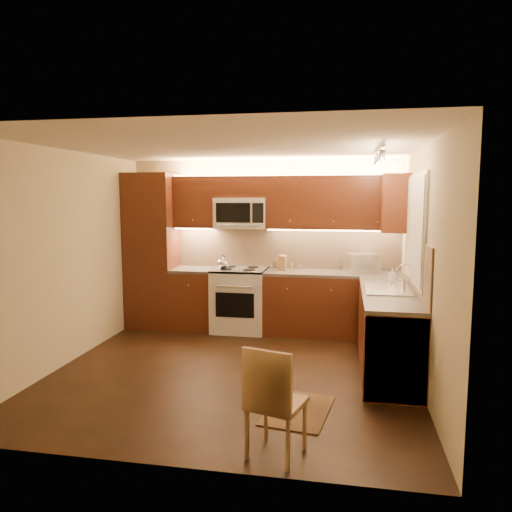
% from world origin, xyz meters
% --- Properties ---
extents(floor, '(4.00, 4.00, 0.01)m').
position_xyz_m(floor, '(0.00, 0.00, 0.00)').
color(floor, black).
rests_on(floor, ground).
extents(ceiling, '(4.00, 4.00, 0.01)m').
position_xyz_m(ceiling, '(0.00, 0.00, 2.50)').
color(ceiling, beige).
rests_on(ceiling, ground).
extents(wall_back, '(4.00, 0.01, 2.50)m').
position_xyz_m(wall_back, '(0.00, 2.00, 1.25)').
color(wall_back, '#BDB28A').
rests_on(wall_back, ground).
extents(wall_front, '(4.00, 0.01, 2.50)m').
position_xyz_m(wall_front, '(0.00, -2.00, 1.25)').
color(wall_front, '#BDB28A').
rests_on(wall_front, ground).
extents(wall_left, '(0.01, 4.00, 2.50)m').
position_xyz_m(wall_left, '(-2.00, 0.00, 1.25)').
color(wall_left, '#BDB28A').
rests_on(wall_left, ground).
extents(wall_right, '(0.01, 4.00, 2.50)m').
position_xyz_m(wall_right, '(2.00, 0.00, 1.25)').
color(wall_right, '#BDB28A').
rests_on(wall_right, ground).
extents(pantry, '(0.70, 0.60, 2.30)m').
position_xyz_m(pantry, '(-1.65, 1.70, 1.15)').
color(pantry, '#451C0E').
rests_on(pantry, floor).
extents(base_cab_back_left, '(0.62, 0.60, 0.86)m').
position_xyz_m(base_cab_back_left, '(-0.99, 1.70, 0.43)').
color(base_cab_back_left, '#451C0E').
rests_on(base_cab_back_left, floor).
extents(counter_back_left, '(0.62, 0.60, 0.04)m').
position_xyz_m(counter_back_left, '(-0.99, 1.70, 0.88)').
color(counter_back_left, '#383633').
rests_on(counter_back_left, base_cab_back_left).
extents(base_cab_back_right, '(1.92, 0.60, 0.86)m').
position_xyz_m(base_cab_back_right, '(1.04, 1.70, 0.43)').
color(base_cab_back_right, '#451C0E').
rests_on(base_cab_back_right, floor).
extents(counter_back_right, '(1.92, 0.60, 0.04)m').
position_xyz_m(counter_back_right, '(1.04, 1.70, 0.88)').
color(counter_back_right, '#383633').
rests_on(counter_back_right, base_cab_back_right).
extents(base_cab_right, '(0.60, 2.00, 0.86)m').
position_xyz_m(base_cab_right, '(1.70, 0.40, 0.43)').
color(base_cab_right, '#451C0E').
rests_on(base_cab_right, floor).
extents(counter_right, '(0.60, 2.00, 0.04)m').
position_xyz_m(counter_right, '(1.70, 0.40, 0.88)').
color(counter_right, '#383633').
rests_on(counter_right, base_cab_right).
extents(dishwasher, '(0.58, 0.60, 0.84)m').
position_xyz_m(dishwasher, '(1.70, -0.30, 0.43)').
color(dishwasher, silver).
rests_on(dishwasher, floor).
extents(backsplash_back, '(3.30, 0.02, 0.60)m').
position_xyz_m(backsplash_back, '(0.35, 1.99, 1.20)').
color(backsplash_back, tan).
rests_on(backsplash_back, wall_back).
extents(backsplash_right, '(0.02, 2.00, 0.60)m').
position_xyz_m(backsplash_right, '(1.99, 0.40, 1.20)').
color(backsplash_right, tan).
rests_on(backsplash_right, wall_right).
extents(upper_cab_back_left, '(0.62, 0.35, 0.75)m').
position_xyz_m(upper_cab_back_left, '(-0.99, 1.82, 1.88)').
color(upper_cab_back_left, '#451C0E').
rests_on(upper_cab_back_left, wall_back).
extents(upper_cab_back_right, '(1.92, 0.35, 0.75)m').
position_xyz_m(upper_cab_back_right, '(1.04, 1.82, 1.88)').
color(upper_cab_back_right, '#451C0E').
rests_on(upper_cab_back_right, wall_back).
extents(upper_cab_bridge, '(0.76, 0.35, 0.31)m').
position_xyz_m(upper_cab_bridge, '(-0.30, 1.82, 2.09)').
color(upper_cab_bridge, '#451C0E').
rests_on(upper_cab_bridge, wall_back).
extents(upper_cab_right_corner, '(0.35, 0.50, 0.75)m').
position_xyz_m(upper_cab_right_corner, '(1.82, 1.40, 1.88)').
color(upper_cab_right_corner, '#451C0E').
rests_on(upper_cab_right_corner, wall_right).
extents(stove, '(0.76, 0.65, 0.92)m').
position_xyz_m(stove, '(-0.30, 1.68, 0.46)').
color(stove, silver).
rests_on(stove, floor).
extents(microwave, '(0.76, 0.38, 0.44)m').
position_xyz_m(microwave, '(-0.30, 1.81, 1.72)').
color(microwave, silver).
rests_on(microwave, wall_back).
extents(window_frame, '(0.03, 1.44, 1.24)m').
position_xyz_m(window_frame, '(1.99, 0.55, 1.60)').
color(window_frame, silver).
rests_on(window_frame, wall_right).
extents(window_blinds, '(0.02, 1.36, 1.16)m').
position_xyz_m(window_blinds, '(1.97, 0.55, 1.60)').
color(window_blinds, silver).
rests_on(window_blinds, wall_right).
extents(sink, '(0.52, 0.86, 0.15)m').
position_xyz_m(sink, '(1.70, 0.55, 0.98)').
color(sink, silver).
rests_on(sink, counter_right).
extents(faucet, '(0.20, 0.04, 0.30)m').
position_xyz_m(faucet, '(1.88, 0.55, 1.05)').
color(faucet, silver).
rests_on(faucet, counter_right).
extents(track_light_bar, '(0.04, 1.20, 0.03)m').
position_xyz_m(track_light_bar, '(1.55, 0.40, 2.46)').
color(track_light_bar, silver).
rests_on(track_light_bar, ceiling).
extents(kettle, '(0.21, 0.21, 0.20)m').
position_xyz_m(kettle, '(-0.53, 1.60, 1.02)').
color(kettle, silver).
rests_on(kettle, stove).
extents(toaster_oven, '(0.54, 0.47, 0.27)m').
position_xyz_m(toaster_oven, '(1.43, 1.78, 1.03)').
color(toaster_oven, silver).
rests_on(toaster_oven, counter_back_right).
extents(knife_block, '(0.10, 0.16, 0.22)m').
position_xyz_m(knife_block, '(0.32, 1.75, 1.01)').
color(knife_block, '#946343').
rests_on(knife_block, counter_back_right).
extents(spice_jar_a, '(0.05, 0.05, 0.10)m').
position_xyz_m(spice_jar_a, '(0.14, 1.86, 0.95)').
color(spice_jar_a, silver).
rests_on(spice_jar_a, counter_back_right).
extents(spice_jar_b, '(0.05, 0.05, 0.10)m').
position_xyz_m(spice_jar_b, '(0.21, 1.94, 0.95)').
color(spice_jar_b, brown).
rests_on(spice_jar_b, counter_back_right).
extents(spice_jar_c, '(0.05, 0.05, 0.09)m').
position_xyz_m(spice_jar_c, '(0.55, 1.85, 0.95)').
color(spice_jar_c, silver).
rests_on(spice_jar_c, counter_back_right).
extents(spice_jar_d, '(0.05, 0.05, 0.09)m').
position_xyz_m(spice_jar_d, '(0.43, 1.91, 0.95)').
color(spice_jar_d, olive).
rests_on(spice_jar_d, counter_back_right).
extents(soap_bottle, '(0.09, 0.09, 0.17)m').
position_xyz_m(soap_bottle, '(1.79, 1.06, 0.98)').
color(soap_bottle, white).
rests_on(soap_bottle, counter_right).
extents(rug, '(0.66, 0.89, 0.01)m').
position_xyz_m(rug, '(0.81, -0.90, 0.01)').
color(rug, black).
rests_on(rug, floor).
extents(dining_chair, '(0.48, 0.48, 0.88)m').
position_xyz_m(dining_chair, '(0.72, -1.70, 0.44)').
color(dining_chair, '#946343').
rests_on(dining_chair, floor).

